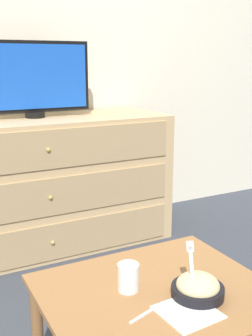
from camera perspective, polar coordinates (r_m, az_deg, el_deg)
ground_plane at (r=3.07m, az=-12.36°, el=-7.97°), size 12.00×12.00×0.00m
wall_back at (r=2.87m, az=-13.95°, el=16.99°), size 12.00×0.05×2.60m
dresser at (r=2.64m, az=-12.02°, el=-2.25°), size 1.65×0.57×0.81m
tv at (r=2.59m, az=-12.50°, el=11.82°), size 0.69×0.12×0.45m
coffee_table at (r=1.52m, az=4.24°, el=-17.97°), size 0.77×0.65×0.39m
takeout_bowl at (r=1.47m, az=9.69°, el=-15.68°), size 0.18×0.18×0.18m
drink_cup at (r=1.48m, az=0.31°, el=-14.78°), size 0.07×0.07×0.10m
napkin at (r=1.40m, az=8.55°, el=-18.67°), size 0.18×0.18×0.00m
knife at (r=1.38m, az=2.99°, el=-18.91°), size 0.16×0.06×0.01m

